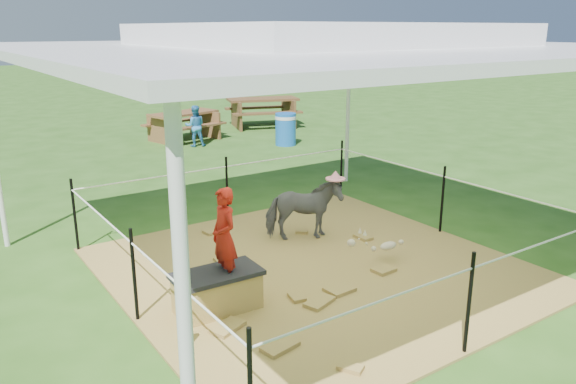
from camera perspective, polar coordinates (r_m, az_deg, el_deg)
ground at (r=6.97m, az=2.81°, el=-7.88°), size 90.00×90.00×0.00m
hay_patch at (r=6.96m, az=2.81°, el=-7.76°), size 4.60×4.60×0.03m
canopy_tent at (r=6.36m, az=3.15°, el=14.83°), size 6.30×6.30×2.90m
rope_fence at (r=6.73m, az=2.88°, el=-2.88°), size 4.54×4.54×1.00m
straw_bale at (r=5.94m, az=-7.18°, el=-10.15°), size 0.87×0.46×0.38m
dark_cloth at (r=5.85m, az=-7.25°, el=-8.28°), size 0.93×0.51×0.05m
woman at (r=5.71m, az=-6.54°, el=-3.60°), size 0.26×0.38×1.02m
green_bottle at (r=5.41m, az=-10.22°, el=-13.97°), size 0.07×0.07×0.24m
pony at (r=7.69m, az=1.58°, el=-1.82°), size 1.12×0.84×0.86m
pink_hat at (r=7.55m, az=1.61°, el=1.74°), size 0.27×0.27×0.12m
foal at (r=7.18m, az=10.16°, el=-5.22°), size 0.81×0.46×0.44m
trash_barrel at (r=14.21m, az=-0.24°, el=6.39°), size 0.68×0.68×0.80m
picnic_table_near at (r=15.08m, az=-10.50°, el=6.59°), size 2.04×1.67×0.75m
picnic_table_far at (r=16.94m, az=-2.58°, el=8.08°), size 2.42×2.06×0.86m
distant_person at (r=14.22m, az=-9.42°, el=6.63°), size 0.61×0.55×1.02m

